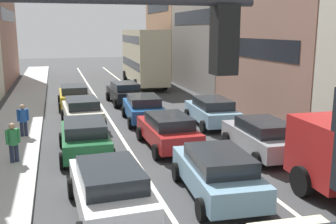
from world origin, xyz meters
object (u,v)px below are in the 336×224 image
Objects in this scene: bus_mid_queue_primary at (144,54)px; pedestrian_far_sidewalk at (13,141)px; wagon_left_lane_second at (110,188)px; hatchback_centre_lane_third at (168,130)px; sedan_centre_lane_second at (217,172)px; wagon_right_lane_far at (212,111)px; sedan_left_lane_third at (85,137)px; sedan_right_lane_behind_truck at (262,136)px; pedestrian_near_kerb at (23,119)px; sedan_left_lane_fourth at (82,111)px; sedan_centre_lane_fifth at (125,92)px; traffic_light_pole at (69,142)px; coupe_centre_lane_fourth at (143,108)px; sedan_left_lane_fifth at (74,96)px.

pedestrian_far_sidewalk is at bearing 156.66° from bus_mid_queue_primary.
wagon_left_lane_second is 1.01× the size of hatchback_centre_lane_third.
wagon_right_lane_far is (3.35, 8.59, 0.00)m from sedan_centre_lane_second.
sedan_left_lane_third is 0.99× the size of sedan_right_lane_behind_truck.
sedan_centre_lane_second is 2.66× the size of pedestrian_near_kerb.
sedan_left_lane_third is at bearing 174.91° from sedan_left_lane_fourth.
wagon_left_lane_second and sedan_centre_lane_fifth have the same top height.
hatchback_centre_lane_third is at bearing -128.39° from pedestrian_near_kerb.
pedestrian_far_sidewalk reaches higher than sedan_right_lane_behind_truck.
sedan_centre_lane_second is 2.66× the size of pedestrian_far_sidewalk.
pedestrian_far_sidewalk reaches higher than sedan_centre_lane_second.
wagon_left_lane_second is 5.88m from pedestrian_far_sidewalk.
traffic_light_pole is at bearing 166.16° from wagon_left_lane_second.
sedan_right_lane_behind_truck is (3.44, -12.92, 0.00)m from sedan_centre_lane_fifth.
sedan_centre_lane_fifth and sedan_right_lane_behind_truck have the same top height.
traffic_light_pole is 11.66m from sedan_left_lane_third.
coupe_centre_lane_fourth is 6.45m from pedestrian_near_kerb.
sedan_left_lane_third and sedan_left_lane_fifth have the same top height.
wagon_right_lane_far is (3.40, -7.60, 0.00)m from sedan_centre_lane_fifth.
sedan_centre_lane_fifth is (3.55, 10.97, 0.00)m from sedan_left_lane_third.
traffic_light_pole is 1.27× the size of hatchback_centre_lane_third.
traffic_light_pole is 0.52× the size of bus_mid_queue_primary.
hatchback_centre_lane_third is 0.99× the size of sedan_right_lane_behind_truck.
bus_mid_queue_primary is (3.28, 19.48, 2.03)m from hatchback_centre_lane_third.
hatchback_centre_lane_third is at bearing -32.68° from wagon_left_lane_second.
sedan_right_lane_behind_truck is (7.88, 9.27, -3.02)m from traffic_light_pole.
traffic_light_pole is 1.27× the size of sedan_left_lane_third.
sedan_left_lane_fourth is at bearing 91.44° from coupe_centre_lane_fourth.
sedan_left_lane_third is 1.00× the size of sedan_left_lane_fifth.
bus_mid_queue_primary is (6.59, 25.14, 2.03)m from wagon_left_lane_second.
bus_mid_queue_primary is 6.38× the size of pedestrian_far_sidewalk.
pedestrian_far_sidewalk is at bearing 150.81° from sedan_left_lane_fourth.
sedan_right_lane_behind_truck is 2.63× the size of pedestrian_near_kerb.
hatchback_centre_lane_third and sedan_left_lane_fifth have the same top height.
bus_mid_queue_primary is at bearing 3.51° from wagon_right_lane_far.
pedestrian_far_sidewalk is (-2.68, -0.48, 0.15)m from sedan_left_lane_third.
sedan_right_lane_behind_truck is at bearing -64.11° from wagon_left_lane_second.
traffic_light_pole is 1.25× the size of coupe_centre_lane_fourth.
sedan_left_lane_third is at bearing 90.45° from hatchback_centre_lane_third.
sedan_left_lane_fourth is at bearing -65.72° from pedestrian_near_kerb.
sedan_left_lane_fifth is (0.08, 10.47, 0.00)m from sedan_left_lane_third.
pedestrian_far_sidewalk is (-6.28, 4.75, 0.15)m from sedan_centre_lane_second.
sedan_centre_lane_second is at bearing 136.07° from sedan_right_lane_behind_truck.
traffic_light_pole is at bearing 168.08° from coupe_centre_lane_fourth.
pedestrian_far_sidewalk is (-9.67, 1.47, 0.15)m from sedan_right_lane_behind_truck.
wagon_right_lane_far is 2.65× the size of pedestrian_far_sidewalk.
wagon_left_lane_second is 0.41× the size of bus_mid_queue_primary.
traffic_light_pole reaches higher than wagon_left_lane_second.
sedan_right_lane_behind_truck is 0.41× the size of bus_mid_queue_primary.
sedan_left_lane_third is at bearing -152.72° from pedestrian_near_kerb.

